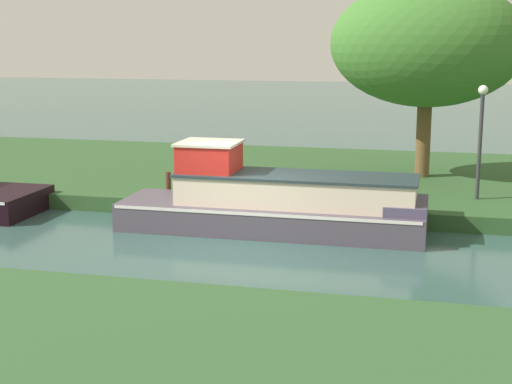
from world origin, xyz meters
The scene contains 6 objects.
ground_plane centered at (0.00, 0.00, 0.00)m, with size 120.00×120.00×0.00m, color #33544F.
riverbank_far centered at (0.00, 7.00, 0.20)m, with size 72.00×10.00×0.40m, color #2D5028.
slate_barge centered at (0.66, 1.20, 0.67)m, with size 7.07×2.01×2.04m.
willow_tree_left centered at (3.77, 6.62, 4.22)m, with size 5.45×3.86×5.60m.
lamp_post centered at (5.21, 4.02, 2.21)m, with size 0.24×0.24×2.86m.
mooring_post_far centered at (-2.51, 2.57, 0.71)m, with size 0.14×0.14×0.63m, color #543023.
Camera 1 is at (4.22, -15.51, 4.44)m, focal length 53.22 mm.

